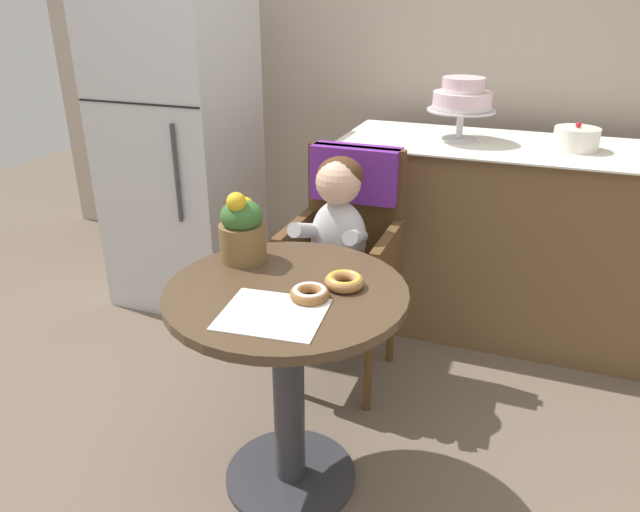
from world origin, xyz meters
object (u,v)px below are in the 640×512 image
cafe_table (288,350)px  refrigerator (180,137)px  donut_front (344,281)px  donut_mid (310,293)px  seated_child (335,233)px  wicker_chair (348,228)px  tiered_cake_stand (462,99)px  flower_vase (242,229)px  round_layer_cake (576,139)px

cafe_table → refrigerator: (-1.05, 1.10, 0.34)m
donut_front → donut_mid: bearing=-121.9°
seated_child → wicker_chair: bearing=90.0°
cafe_table → refrigerator: bearing=133.7°
tiered_cake_stand → wicker_chair: bearing=-119.6°
wicker_chair → donut_front: bearing=-68.1°
wicker_chair → seated_child: seated_child is taller
tiered_cake_stand → refrigerator: 1.37m
cafe_table → donut_front: donut_front is taller
seated_child → flower_vase: size_ratio=3.09×
tiered_cake_stand → refrigerator: (-1.34, -0.20, -0.23)m
seated_child → donut_front: size_ratio=6.17×
donut_front → flower_vase: bearing=168.6°
donut_mid → seated_child: bearing=102.4°
donut_mid → donut_front: bearing=58.1°
seated_child → donut_front: seated_child is taller
seated_child → round_layer_cake: 1.13m
refrigerator → seated_child: bearing=-28.0°
flower_vase → round_layer_cake: round_layer_cake is taller
wicker_chair → donut_mid: (0.13, -0.76, 0.10)m
donut_mid → tiered_cake_stand: bearing=81.7°
round_layer_cake → donut_front: bearing=-116.7°
cafe_table → seated_child: seated_child is taller
cafe_table → wicker_chair: wicker_chair is taller
wicker_chair → flower_vase: flower_vase is taller
flower_vase → tiered_cake_stand: size_ratio=0.78×
donut_front → tiered_cake_stand: bearing=84.0°
flower_vase → round_layer_cake: size_ratio=1.26×
round_layer_cake → refrigerator: size_ratio=0.11×
refrigerator → flower_vase: bearing=-48.8°
donut_front → round_layer_cake: round_layer_cake is taller
tiered_cake_stand → round_layer_cake: size_ratio=1.61×
donut_front → refrigerator: refrigerator is taller
donut_front → tiered_cake_stand: (0.13, 1.23, 0.34)m
seated_child → donut_mid: 0.62m
seated_child → cafe_table: bearing=-85.6°
donut_front → flower_vase: size_ratio=0.50×
seated_child → tiered_cake_stand: (0.33, 0.73, 0.40)m
seated_child → tiered_cake_stand: 0.90m
flower_vase → refrigerator: refrigerator is taller
seated_child → refrigerator: size_ratio=0.43×
wicker_chair → seated_child: size_ratio=1.31×
donut_mid → round_layer_cake: size_ratio=0.60×
refrigerator → wicker_chair: bearing=-20.6°
donut_mid → tiered_cake_stand: 1.39m
cafe_table → donut_mid: bearing=-23.0°
donut_mid → cafe_table: bearing=157.0°
cafe_table → donut_mid: 0.25m
round_layer_cake → refrigerator: (-1.82, -0.20, -0.10)m
donut_front → round_layer_cake: bearing=63.3°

